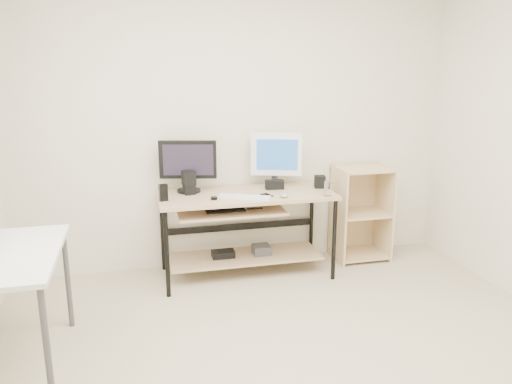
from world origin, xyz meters
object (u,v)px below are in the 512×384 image
object	(u,v)px
desk	(243,217)
black_monitor	(188,163)
white_imac	(276,156)
audio_controller	(163,193)
side_table	(7,266)
shelf_unit	(359,212)

from	to	relation	value
desk	black_monitor	distance (m)	0.67
white_imac	audio_controller	world-z (taller)	white_imac
white_imac	audio_controller	size ratio (longest dim) A/B	3.55
side_table	shelf_unit	distance (m)	3.09
black_monitor	audio_controller	bearing A→B (deg)	-119.79
audio_controller	desk	bearing A→B (deg)	-4.73
black_monitor	audio_controller	distance (m)	0.39
desk	shelf_unit	xyz separation A→B (m)	(1.18, 0.16, -0.09)
side_table	white_imac	size ratio (longest dim) A/B	2.05
shelf_unit	white_imac	xyz separation A→B (m)	(-0.83, 0.00, 0.58)
black_monitor	shelf_unit	bearing A→B (deg)	13.58
side_table	black_monitor	world-z (taller)	black_monitor
black_monitor	audio_controller	size ratio (longest dim) A/B	3.55
white_imac	audio_controller	distance (m)	1.08
side_table	audio_controller	distance (m)	1.38
side_table	black_monitor	xyz separation A→B (m)	(1.21, 1.21, 0.34)
shelf_unit	audio_controller	world-z (taller)	shelf_unit
side_table	white_imac	xyz separation A→B (m)	(2.00, 1.23, 0.36)
shelf_unit	black_monitor	xyz separation A→B (m)	(-1.62, -0.01, 0.55)
side_table	black_monitor	distance (m)	1.74
desk	shelf_unit	bearing A→B (deg)	7.77
black_monitor	side_table	bearing A→B (deg)	-121.57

